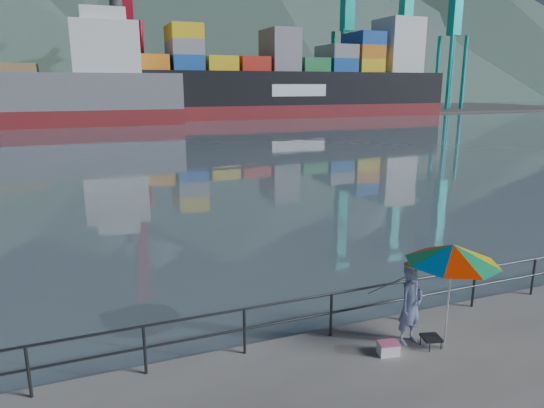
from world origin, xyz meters
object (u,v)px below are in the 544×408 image
(container_ship, at_px, (296,82))
(cooler_bag, at_px, (388,349))
(beach_umbrella, at_px, (453,254))
(fisherman, at_px, (411,305))

(container_ship, bearing_deg, cooler_bag, -112.72)
(beach_umbrella, relative_size, container_ship, 0.04)
(fisherman, height_order, cooler_bag, fisherman)
(container_ship, bearing_deg, beach_umbrella, -111.84)
(cooler_bag, bearing_deg, container_ship, 78.37)
(fisherman, distance_m, beach_umbrella, 1.44)
(beach_umbrella, xyz_separation_m, cooler_bag, (-1.25, 0.22, -1.99))
(beach_umbrella, bearing_deg, cooler_bag, 170.21)
(cooler_bag, relative_size, container_ship, 0.01)
(fisherman, bearing_deg, cooler_bag, -175.09)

